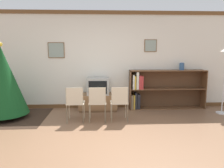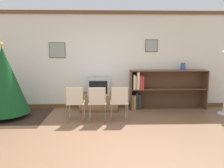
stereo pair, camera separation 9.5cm
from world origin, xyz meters
The scene contains 11 objects.
ground_plane centered at (0.00, 0.00, 0.00)m, with size 24.00×24.00×0.00m, color brown.
wall_back centered at (0.00, 2.48, 1.35)m, with size 9.05×0.11×2.70m.
area_rug centered at (-2.34, 1.55, 0.00)m, with size 1.95×1.63×0.01m.
christmas_tree centered at (-2.34, 1.55, 0.91)m, with size 1.11×1.11×1.81m.
tv_console centered at (-0.09, 2.15, 0.22)m, with size 1.04×0.53×0.45m.
television centered at (-0.09, 2.15, 0.67)m, with size 0.58×0.49×0.45m.
folding_chair_left centered at (-0.60, 1.15, 0.47)m, with size 0.40×0.40×0.82m.
folding_chair_center centered at (-0.09, 1.15, 0.47)m, with size 0.40×0.40×0.82m.
folding_chair_right centered at (0.41, 1.15, 0.47)m, with size 0.40×0.40×0.82m.
bookshelf centered at (1.53, 2.26, 0.53)m, with size 2.12×0.36×1.08m.
vase centered at (2.25, 2.26, 1.19)m, with size 0.13×0.13×0.20m.
Camera 2 is at (0.09, -3.71, 1.65)m, focal length 35.00 mm.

